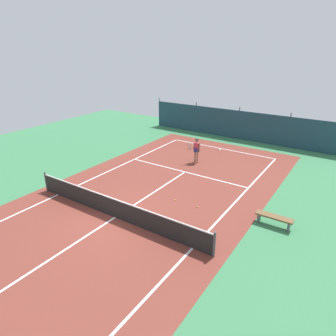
{
  "coord_description": "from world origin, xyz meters",
  "views": [
    {
      "loc": [
        8.64,
        -8.59,
        7.43
      ],
      "look_at": [
        -0.08,
        4.56,
        0.9
      ],
      "focal_mm": 31.92,
      "sensor_mm": 36.0,
      "label": 1
    }
  ],
  "objects_px": {
    "tennis_ball_midcourt": "(197,207)",
    "courtside_bench": "(274,218)",
    "tennis_player": "(196,149)",
    "tennis_ball_near_player": "(175,200)",
    "tennis_net": "(114,208)",
    "parked_car": "(242,123)"
  },
  "relations": [
    {
      "from": "parked_car",
      "to": "courtside_bench",
      "type": "xyz_separation_m",
      "value": [
        6.79,
        -14.11,
        -0.46
      ]
    },
    {
      "from": "tennis_ball_near_player",
      "to": "tennis_ball_midcourt",
      "type": "relative_size",
      "value": 1.0
    },
    {
      "from": "tennis_ball_near_player",
      "to": "courtside_bench",
      "type": "bearing_deg",
      "value": 5.59
    },
    {
      "from": "tennis_player",
      "to": "tennis_ball_midcourt",
      "type": "distance_m",
      "value": 6.2
    },
    {
      "from": "tennis_net",
      "to": "courtside_bench",
      "type": "bearing_deg",
      "value": 28.17
    },
    {
      "from": "tennis_net",
      "to": "tennis_ball_near_player",
      "type": "relative_size",
      "value": 153.33
    },
    {
      "from": "tennis_player",
      "to": "tennis_ball_midcourt",
      "type": "bearing_deg",
      "value": 127.96
    },
    {
      "from": "tennis_ball_near_player",
      "to": "parked_car",
      "type": "xyz_separation_m",
      "value": [
        -1.93,
        14.59,
        0.81
      ]
    },
    {
      "from": "tennis_player",
      "to": "parked_car",
      "type": "bearing_deg",
      "value": -79.92
    },
    {
      "from": "parked_car",
      "to": "tennis_ball_midcourt",
      "type": "bearing_deg",
      "value": -76.57
    },
    {
      "from": "courtside_bench",
      "to": "tennis_net",
      "type": "bearing_deg",
      "value": -151.83
    },
    {
      "from": "tennis_net",
      "to": "courtside_bench",
      "type": "xyz_separation_m",
      "value": [
        6.31,
        3.38,
        -0.14
      ]
    },
    {
      "from": "tennis_net",
      "to": "tennis_player",
      "type": "relative_size",
      "value": 6.17
    },
    {
      "from": "tennis_player",
      "to": "courtside_bench",
      "type": "distance_m",
      "value": 8.22
    },
    {
      "from": "tennis_ball_near_player",
      "to": "tennis_ball_midcourt",
      "type": "bearing_deg",
      "value": 1.41
    },
    {
      "from": "parked_car",
      "to": "courtside_bench",
      "type": "distance_m",
      "value": 15.67
    },
    {
      "from": "tennis_ball_midcourt",
      "to": "parked_car",
      "type": "bearing_deg",
      "value": 102.46
    },
    {
      "from": "tennis_ball_midcourt",
      "to": "courtside_bench",
      "type": "xyz_separation_m",
      "value": [
        3.57,
        0.44,
        0.34
      ]
    },
    {
      "from": "tennis_ball_midcourt",
      "to": "parked_car",
      "type": "distance_m",
      "value": 14.93
    },
    {
      "from": "tennis_ball_midcourt",
      "to": "courtside_bench",
      "type": "relative_size",
      "value": 0.04
    },
    {
      "from": "parked_car",
      "to": "tennis_ball_near_player",
      "type": "bearing_deg",
      "value": -81.48
    },
    {
      "from": "tennis_player",
      "to": "tennis_ball_midcourt",
      "type": "relative_size",
      "value": 24.85
    }
  ]
}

